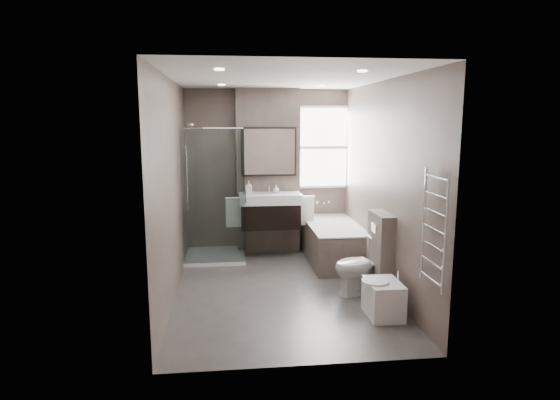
{
  "coord_description": "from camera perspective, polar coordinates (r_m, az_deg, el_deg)",
  "views": [
    {
      "loc": [
        -0.64,
        -5.63,
        2.12
      ],
      "look_at": [
        0.01,
        0.15,
        1.12
      ],
      "focal_mm": 30.0,
      "sensor_mm": 36.0,
      "label": 1
    }
  ],
  "objects": [
    {
      "name": "soap_bottle_a",
      "position": [
        7.11,
        -3.82,
        1.52
      ],
      "size": [
        0.09,
        0.09,
        0.21
      ],
      "primitive_type": "imported",
      "color": "white",
      "rests_on": "vanity"
    },
    {
      "name": "window",
      "position": [
        7.67,
        5.19,
        6.41
      ],
      "size": [
        0.98,
        0.06,
        1.33
      ],
      "color": "white",
      "rests_on": "room"
    },
    {
      "name": "room",
      "position": [
        5.72,
        0.05,
        1.54
      ],
      "size": [
        2.7,
        3.9,
        2.7
      ],
      "color": "#474341",
      "rests_on": "ground"
    },
    {
      "name": "towel_left",
      "position": [
        7.17,
        -5.67,
        -1.53
      ],
      "size": [
        0.24,
        0.06,
        0.44
      ],
      "primitive_type": "cube",
      "color": "silver",
      "rests_on": "vanity_pier"
    },
    {
      "name": "mirror_cabinet",
      "position": [
        7.28,
        -1.38,
        5.91
      ],
      "size": [
        0.86,
        0.08,
        0.76
      ],
      "color": "black",
      "rests_on": "vanity_pier"
    },
    {
      "name": "vanity_pier",
      "position": [
        7.48,
        -1.48,
        3.47
      ],
      "size": [
        1.0,
        0.25,
        2.6
      ],
      "primitive_type": "cube",
      "color": "brown",
      "rests_on": "ground"
    },
    {
      "name": "cistern_box",
      "position": [
        5.91,
        12.13,
        -6.34
      ],
      "size": [
        0.19,
        0.55,
        1.0
      ],
      "color": "brown",
      "rests_on": "ground"
    },
    {
      "name": "toilet",
      "position": [
        5.88,
        9.86,
        -7.88
      ],
      "size": [
        0.77,
        0.58,
        0.7
      ],
      "primitive_type": "imported",
      "rotation": [
        0.0,
        0.0,
        -1.27
      ],
      "color": "white",
      "rests_on": "ground"
    },
    {
      "name": "vanity",
      "position": [
        7.22,
        -1.22,
        -1.25
      ],
      "size": [
        0.95,
        0.47,
        0.66
      ],
      "color": "black",
      "rests_on": "vanity_pier"
    },
    {
      "name": "soap_bottle_b",
      "position": [
        7.24,
        -0.48,
        1.36
      ],
      "size": [
        0.09,
        0.09,
        0.12
      ],
      "primitive_type": "imported",
      "color": "white",
      "rests_on": "vanity"
    },
    {
      "name": "towel_right",
      "position": [
        7.27,
        3.19,
        -1.34
      ],
      "size": [
        0.24,
        0.06,
        0.44
      ],
      "primitive_type": "cube",
      "color": "silver",
      "rests_on": "vanity_pier"
    },
    {
      "name": "towel_radiator",
      "position": [
        4.56,
        18.25,
        -3.39
      ],
      "size": [
        0.03,
        0.49,
        1.1
      ],
      "color": "silver",
      "rests_on": "room"
    },
    {
      "name": "shower_enclosure",
      "position": [
        7.17,
        -7.16,
        -3.44
      ],
      "size": [
        0.9,
        0.9,
        2.0
      ],
      "color": "white",
      "rests_on": "ground"
    },
    {
      "name": "bathtub",
      "position": [
        7.14,
        6.47,
        -4.93
      ],
      "size": [
        0.75,
        1.6,
        0.57
      ],
      "color": "brown",
      "rests_on": "ground"
    },
    {
      "name": "bidet",
      "position": [
        5.31,
        12.43,
        -11.58
      ],
      "size": [
        0.42,
        0.49,
        0.51
      ],
      "color": "white",
      "rests_on": "ground"
    }
  ]
}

